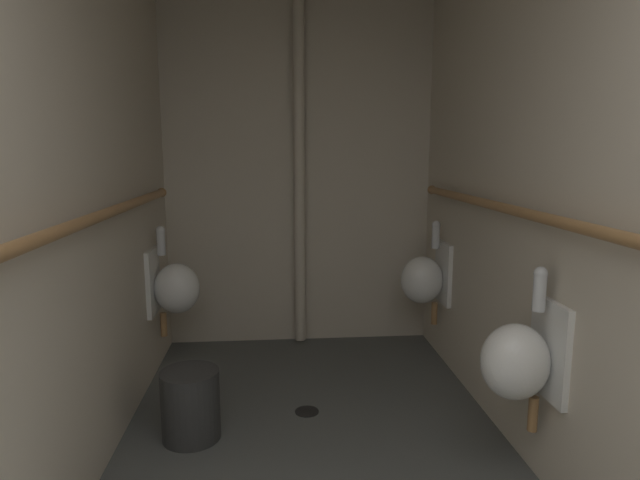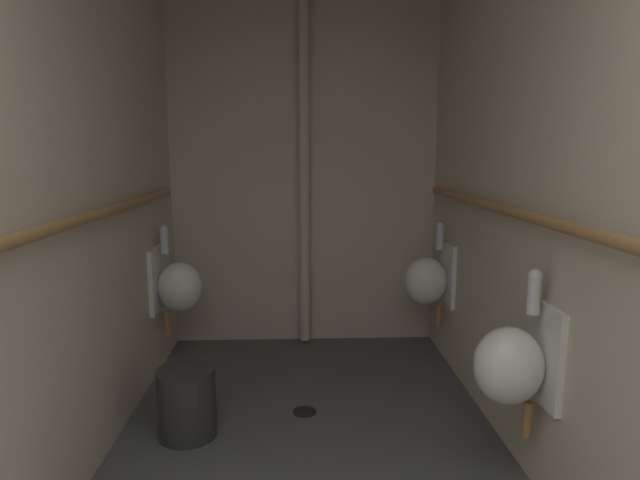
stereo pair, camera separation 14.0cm
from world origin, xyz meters
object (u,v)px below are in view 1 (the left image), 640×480
urinal_right_far (425,278)px  floor_drain (307,411)px  standpipe_back_wall (299,171)px  waste_bin (191,405)px  urinal_right_mid (520,359)px  urinal_left_mid (174,287)px

urinal_right_far → floor_drain: 1.29m
standpipe_back_wall → urinal_right_far: bearing=-25.6°
standpipe_back_wall → waste_bin: 1.91m
standpipe_back_wall → floor_drain: standpipe_back_wall is taller
urinal_right_mid → floor_drain: urinal_right_mid is taller
urinal_right_mid → urinal_left_mid: bearing=141.3°
waste_bin → urinal_right_mid: bearing=-19.6°
urinal_right_far → waste_bin: urinal_right_far is taller
urinal_right_mid → standpipe_back_wall: bearing=114.7°
urinal_left_mid → standpipe_back_wall: bearing=30.3°
urinal_right_far → standpipe_back_wall: (-0.88, 0.42, 0.75)m
urinal_left_mid → urinal_right_mid: bearing=-38.7°
urinal_left_mid → waste_bin: size_ratio=2.03×
waste_bin → floor_drain: bearing=19.8°
floor_drain → urinal_right_mid: bearing=-40.7°
floor_drain → waste_bin: size_ratio=0.38×
urinal_left_mid → urinal_right_mid: size_ratio=1.00×
urinal_right_mid → standpipe_back_wall: (-0.88, 1.91, 0.75)m
urinal_right_mid → waste_bin: urinal_right_mid is taller
urinal_right_far → waste_bin: bearing=-148.2°
urinal_left_mid → urinal_right_far: size_ratio=1.00×
standpipe_back_wall → urinal_left_mid: bearing=-149.7°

